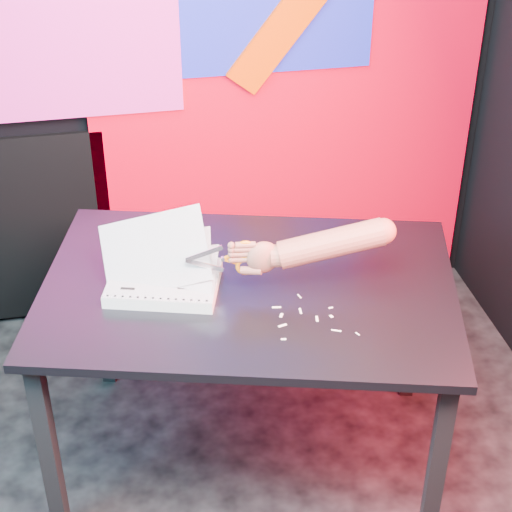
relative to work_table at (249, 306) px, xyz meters
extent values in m
cube|color=black|center=(-0.31, 1.01, 0.68)|extent=(3.00, 0.01, 2.70)
cube|color=red|center=(0.34, 0.98, 0.18)|extent=(1.60, 0.02, 1.60)
cube|color=#F42EA6|center=(-0.56, 0.96, 0.68)|extent=(0.95, 0.02, 0.80)
cube|color=black|center=(-0.67, -0.21, -0.31)|extent=(0.06, 0.06, 0.72)
cube|color=black|center=(-0.48, 0.51, -0.31)|extent=(0.06, 0.06, 0.72)
cube|color=black|center=(0.48, -0.51, -0.31)|extent=(0.06, 0.06, 0.72)
cube|color=black|center=(0.67, 0.21, -0.31)|extent=(0.06, 0.06, 0.72)
cube|color=black|center=(0.00, 0.00, 0.07)|extent=(1.48, 1.17, 0.03)
cube|color=silver|center=(-0.26, 0.03, 0.10)|extent=(0.39, 0.33, 0.04)
cube|color=white|center=(-0.26, 0.03, 0.12)|extent=(0.39, 0.33, 0.00)
cube|color=white|center=(-0.26, 0.03, 0.13)|extent=(0.37, 0.32, 0.10)
cube|color=white|center=(-0.27, 0.05, 0.15)|extent=(0.35, 0.28, 0.18)
cube|color=white|center=(-0.28, 0.06, 0.20)|extent=(0.33, 0.23, 0.25)
cylinder|color=black|center=(-0.44, -0.03, 0.12)|extent=(0.01, 0.01, 0.00)
cylinder|color=black|center=(-0.42, -0.04, 0.12)|extent=(0.01, 0.01, 0.00)
cylinder|color=black|center=(-0.39, -0.05, 0.12)|extent=(0.01, 0.01, 0.00)
cylinder|color=black|center=(-0.37, -0.05, 0.12)|extent=(0.01, 0.01, 0.00)
cylinder|color=black|center=(-0.35, -0.06, 0.12)|extent=(0.01, 0.01, 0.00)
cylinder|color=black|center=(-0.33, -0.06, 0.12)|extent=(0.01, 0.01, 0.00)
cylinder|color=black|center=(-0.30, -0.07, 0.12)|extent=(0.01, 0.01, 0.00)
cylinder|color=black|center=(-0.28, -0.08, 0.12)|extent=(0.01, 0.01, 0.00)
cylinder|color=black|center=(-0.26, -0.08, 0.12)|extent=(0.01, 0.01, 0.00)
cylinder|color=black|center=(-0.24, -0.09, 0.12)|extent=(0.01, 0.01, 0.00)
cylinder|color=black|center=(-0.22, -0.10, 0.12)|extent=(0.01, 0.01, 0.00)
cylinder|color=black|center=(-0.19, -0.10, 0.12)|extent=(0.01, 0.01, 0.00)
cylinder|color=black|center=(-0.17, -0.11, 0.12)|extent=(0.01, 0.01, 0.00)
cylinder|color=black|center=(-0.15, -0.12, 0.12)|extent=(0.01, 0.01, 0.00)
cylinder|color=black|center=(-0.38, 0.18, 0.12)|extent=(0.01, 0.01, 0.00)
cylinder|color=black|center=(-0.35, 0.18, 0.12)|extent=(0.01, 0.01, 0.00)
cylinder|color=black|center=(-0.33, 0.17, 0.12)|extent=(0.01, 0.01, 0.00)
cylinder|color=black|center=(-0.31, 0.16, 0.12)|extent=(0.01, 0.01, 0.00)
cylinder|color=black|center=(-0.29, 0.16, 0.12)|extent=(0.01, 0.01, 0.00)
cylinder|color=black|center=(-0.27, 0.15, 0.12)|extent=(0.01, 0.01, 0.00)
cylinder|color=black|center=(-0.24, 0.15, 0.12)|extent=(0.01, 0.01, 0.00)
cylinder|color=black|center=(-0.22, 0.14, 0.12)|extent=(0.01, 0.01, 0.00)
cylinder|color=black|center=(-0.20, 0.13, 0.12)|extent=(0.01, 0.01, 0.00)
cylinder|color=black|center=(-0.18, 0.13, 0.12)|extent=(0.01, 0.01, 0.00)
cylinder|color=black|center=(-0.15, 0.12, 0.12)|extent=(0.01, 0.01, 0.00)
cylinder|color=black|center=(-0.13, 0.11, 0.12)|extent=(0.01, 0.01, 0.00)
cylinder|color=black|center=(-0.11, 0.11, 0.12)|extent=(0.01, 0.01, 0.00)
cylinder|color=black|center=(-0.09, 0.10, 0.12)|extent=(0.01, 0.01, 0.00)
cube|color=black|center=(-0.33, 0.10, 0.12)|extent=(0.06, 0.03, 0.00)
cube|color=black|center=(-0.24, 0.05, 0.12)|extent=(0.05, 0.02, 0.00)
cube|color=black|center=(-0.31, 0.01, 0.12)|extent=(0.08, 0.03, 0.00)
cube|color=black|center=(-0.21, -0.04, 0.12)|extent=(0.04, 0.02, 0.00)
cube|color=black|center=(-0.38, -0.01, 0.12)|extent=(0.05, 0.02, 0.00)
cube|color=silver|center=(-0.14, -0.02, 0.23)|extent=(0.12, 0.02, 0.06)
cube|color=silver|center=(-0.14, -0.02, 0.19)|extent=(0.12, 0.02, 0.06)
cylinder|color=silver|center=(-0.08, -0.03, 0.21)|extent=(0.01, 0.01, 0.01)
cube|color=#D36B0B|center=(-0.06, -0.03, 0.20)|extent=(0.04, 0.01, 0.02)
cube|color=#D36B0B|center=(-0.06, -0.03, 0.22)|extent=(0.04, 0.01, 0.02)
torus|color=#D36B0B|center=(-0.02, -0.04, 0.24)|extent=(0.06, 0.02, 0.06)
torus|color=#D36B0B|center=(-0.02, -0.04, 0.18)|extent=(0.06, 0.02, 0.06)
ellipsoid|color=#954E3E|center=(0.04, -0.04, 0.21)|extent=(0.10, 0.06, 0.11)
cylinder|color=#954E3E|center=(-0.02, -0.04, 0.20)|extent=(0.08, 0.03, 0.02)
cylinder|color=#954E3E|center=(-0.02, -0.04, 0.22)|extent=(0.08, 0.03, 0.02)
cylinder|color=#954E3E|center=(-0.02, -0.04, 0.24)|extent=(0.07, 0.03, 0.02)
cylinder|color=#954E3E|center=(-0.02, -0.04, 0.26)|extent=(0.06, 0.03, 0.02)
cylinder|color=#954E3E|center=(0.00, -0.05, 0.17)|extent=(0.07, 0.05, 0.03)
cylinder|color=#954E3E|center=(0.09, -0.05, 0.21)|extent=(0.07, 0.08, 0.07)
cylinder|color=#954E3E|center=(0.24, -0.07, 0.25)|extent=(0.34, 0.13, 0.16)
sphere|color=#954E3E|center=(0.40, -0.09, 0.29)|extent=(0.08, 0.08, 0.08)
cube|color=silver|center=(0.06, -0.13, 0.08)|extent=(0.03, 0.01, 0.00)
cube|color=silver|center=(0.21, -0.21, 0.08)|extent=(0.01, 0.01, 0.00)
cube|color=silver|center=(0.14, -0.09, 0.08)|extent=(0.01, 0.02, 0.00)
cube|color=silver|center=(0.07, -0.18, 0.08)|extent=(0.02, 0.02, 0.00)
cube|color=silver|center=(0.05, -0.29, 0.08)|extent=(0.02, 0.01, 0.00)
cube|color=silver|center=(0.21, -0.28, 0.08)|extent=(0.03, 0.02, 0.00)
cube|color=silver|center=(0.17, -0.21, 0.08)|extent=(0.01, 0.03, 0.00)
cube|color=silver|center=(0.22, -0.17, 0.08)|extent=(0.01, 0.01, 0.00)
cube|color=silver|center=(0.27, -0.30, 0.08)|extent=(0.01, 0.02, 0.00)
cube|color=silver|center=(0.13, -0.16, 0.08)|extent=(0.01, 0.03, 0.00)
cube|color=silver|center=(0.06, -0.22, 0.08)|extent=(0.03, 0.01, 0.00)
camera|label=1|loc=(-0.39, -2.17, 1.63)|focal=60.00mm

